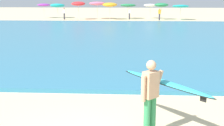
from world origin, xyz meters
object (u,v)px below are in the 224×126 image
(beach_umbrella_4, at_px, (110,5))
(beachgoer_near_row_mid, at_px, (64,13))
(beach_umbrella_1, at_px, (58,5))
(beach_umbrella_2, at_px, (78,4))
(beach_umbrella_7, at_px, (161,5))
(beachgoer_near_row_right, at_px, (129,13))
(beach_umbrella_3, at_px, (97,4))
(surfer_with_board, at_px, (157,89))
(beach_umbrella_0, at_px, (44,5))
(beach_umbrella_8, at_px, (181,6))
(beachgoer_near_row_left, at_px, (159,14))
(beach_umbrella_5, at_px, (128,5))
(beach_umbrella_6, at_px, (150,5))

(beach_umbrella_4, relative_size, beachgoer_near_row_mid, 1.47)
(beach_umbrella_1, bearing_deg, beach_umbrella_2, -38.13)
(beach_umbrella_7, height_order, beachgoer_near_row_right, beach_umbrella_7)
(beachgoer_near_row_mid, bearing_deg, beach_umbrella_7, 3.19)
(beach_umbrella_2, bearing_deg, beach_umbrella_3, 27.50)
(surfer_with_board, height_order, beach_umbrella_2, beach_umbrella_2)
(beach_umbrella_0, xyz_separation_m, beach_umbrella_8, (19.14, -2.32, -0.09))
(beach_umbrella_1, xyz_separation_m, beach_umbrella_8, (17.19, -2.61, -0.00))
(beachgoer_near_row_left, bearing_deg, beach_umbrella_7, 75.10)
(beach_umbrella_3, relative_size, beachgoer_near_row_mid, 1.53)
(beach_umbrella_1, distance_m, beach_umbrella_5, 10.24)
(beachgoer_near_row_left, distance_m, beachgoer_near_row_mid, 12.82)
(beach_umbrella_3, relative_size, beach_umbrella_5, 1.10)
(beach_umbrella_0, bearing_deg, beachgoer_near_row_mid, -36.06)
(beach_umbrella_3, bearing_deg, beachgoer_near_row_mid, -162.72)
(beach_umbrella_3, bearing_deg, beach_umbrella_6, 9.76)
(beach_umbrella_2, xyz_separation_m, beach_umbrella_6, (9.83, 2.54, -0.28))
(beach_umbrella_2, bearing_deg, surfer_with_board, -77.62)
(beach_umbrella_2, xyz_separation_m, beach_umbrella_4, (4.24, 0.23, -0.13))
(beach_umbrella_0, height_order, beach_umbrella_5, beach_umbrella_5)
(beachgoer_near_row_left, bearing_deg, beach_umbrella_8, 15.41)
(surfer_with_board, relative_size, beachgoer_near_row_mid, 1.33)
(beach_umbrella_6, relative_size, beachgoer_near_row_mid, 1.33)
(beach_umbrella_7, bearing_deg, beach_umbrella_4, -176.66)
(beach_umbrella_5, distance_m, beachgoer_near_row_left, 4.99)
(beachgoer_near_row_left, bearing_deg, beachgoer_near_row_right, 163.86)
(beach_umbrella_3, height_order, beach_umbrella_6, beach_umbrella_3)
(beachgoer_near_row_left, bearing_deg, beach_umbrella_5, 148.39)
(beach_umbrella_7, relative_size, beachgoer_near_row_left, 1.42)
(beach_umbrella_1, xyz_separation_m, beachgoer_near_row_mid, (1.55, -2.84, -0.96))
(beach_umbrella_0, distance_m, beach_umbrella_4, 9.95)
(beach_umbrella_4, bearing_deg, beach_umbrella_5, 34.53)
(beach_umbrella_1, xyz_separation_m, beachgoer_near_row_left, (14.36, -3.39, -0.96))
(beach_umbrella_2, bearing_deg, beachgoer_near_row_mid, -177.17)
(beach_umbrella_3, bearing_deg, beach_umbrella_0, 171.41)
(beach_umbrella_5, bearing_deg, beach_umbrella_2, -164.01)
(beach_umbrella_6, xyz_separation_m, beachgoer_near_row_right, (-2.93, -2.03, -1.00))
(beach_umbrella_1, distance_m, beachgoer_near_row_mid, 3.38)
(beach_umbrella_3, relative_size, beachgoer_near_row_right, 1.53)
(beach_umbrella_2, xyz_separation_m, beachgoer_near_row_mid, (-1.95, -0.10, -1.28))
(beach_umbrella_6, height_order, beach_umbrella_8, beach_umbrella_6)
(beach_umbrella_4, relative_size, beach_umbrella_5, 1.06)
(surfer_with_board, xyz_separation_m, beachgoer_near_row_left, (3.32, 33.69, -0.18))
(beach_umbrella_2, relative_size, beach_umbrella_8, 1.10)
(beach_umbrella_0, distance_m, beach_umbrella_7, 16.75)
(beach_umbrella_0, distance_m, beachgoer_near_row_right, 12.56)
(beach_umbrella_8, distance_m, beachgoer_near_row_right, 6.86)
(beach_umbrella_6, height_order, beachgoer_near_row_right, beach_umbrella_6)
(beach_umbrella_5, height_order, beachgoer_near_row_left, beach_umbrella_5)
(beachgoer_near_row_right, bearing_deg, beach_umbrella_0, 171.02)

